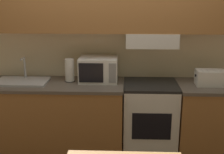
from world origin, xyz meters
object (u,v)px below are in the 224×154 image
stove_range (149,120)px  microwave (99,69)px  paper_towel_roll (70,70)px  sink_basin (22,81)px  toaster (210,78)px

stove_range → microwave: size_ratio=2.07×
microwave → paper_towel_roll: bearing=-174.8°
microwave → sink_basin: size_ratio=0.75×
paper_towel_roll → microwave: bearing=5.2°
toaster → paper_towel_roll: bearing=176.8°
toaster → sink_basin: 2.11m
stove_range → paper_towel_roll: 1.10m
stove_range → toaster: toaster is taller
toaster → sink_basin: bearing=179.6°
toaster → sink_basin: size_ratio=0.55×
stove_range → paper_towel_roll: size_ratio=3.42×
stove_range → microwave: microwave is taller
paper_towel_roll → stove_range: bearing=-3.4°
stove_range → paper_towel_roll: (-0.93, 0.06, 0.58)m
microwave → toaster: microwave is taller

